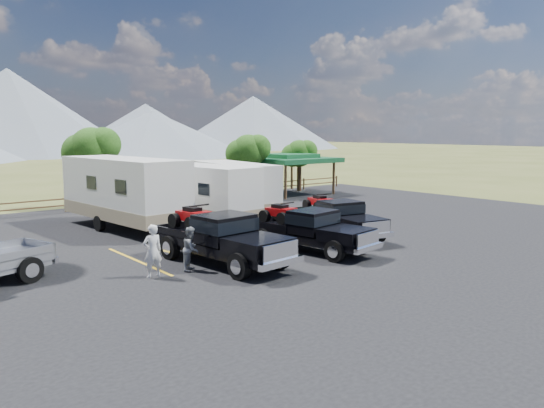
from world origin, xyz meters
TOP-DOWN VIEW (x-y plane):
  - ground at (0.00, 0.00)m, footprint 320.00×320.00m
  - asphalt_lot at (0.00, 3.00)m, footprint 44.00×34.00m
  - stall_lines at (0.00, 4.00)m, footprint 12.12×5.50m
  - tree_ne_a at (8.97, 17.01)m, footprint 3.11×2.92m
  - tree_ne_b at (14.98, 18.01)m, footprint 2.77×2.59m
  - tree_north at (-2.03, 19.02)m, footprint 3.46×3.24m
  - rail_fence at (2.00, 18.50)m, footprint 36.12×0.12m
  - pavilion at (13.00, 17.00)m, footprint 6.20×6.20m
  - rig_left at (-3.72, 1.70)m, footprint 2.74×6.53m
  - rig_center at (0.33, 1.19)m, footprint 2.73×6.00m
  - rig_right at (3.46, 2.53)m, footprint 2.94×6.01m
  - trailer_left at (-3.51, 10.75)m, footprint 3.49×10.45m
  - trailer_center at (0.16, 9.44)m, footprint 3.15×9.22m
  - trailer_right at (3.25, 10.72)m, footprint 3.32×9.04m
  - person_a at (-6.57, 1.57)m, footprint 0.69×0.47m
  - person_b at (-5.08, 1.54)m, footprint 0.97×0.96m

SIDE VIEW (x-z plane):
  - ground at x=0.00m, z-range 0.00..0.00m
  - asphalt_lot at x=0.00m, z-range 0.00..0.04m
  - stall_lines at x=0.00m, z-range 0.04..0.05m
  - rail_fence at x=2.00m, z-range 0.11..1.11m
  - person_b at x=-5.08m, z-range 0.04..1.62m
  - person_a at x=-6.57m, z-range 0.04..1.87m
  - rig_right at x=3.46m, z-range 0.00..1.93m
  - rig_center at x=0.33m, z-range 0.00..1.94m
  - rig_left at x=-3.72m, z-range 0.00..2.12m
  - trailer_right at x=3.25m, z-range 0.11..3.24m
  - trailer_center at x=0.16m, z-range 0.11..3.30m
  - trailer_left at x=-3.51m, z-range 0.12..3.74m
  - pavilion at x=13.00m, z-range 1.18..4.40m
  - tree_ne_b at x=14.98m, z-range 0.99..5.26m
  - tree_ne_a at x=8.97m, z-range 1.10..5.86m
  - tree_north at x=-2.03m, z-range 1.21..6.46m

